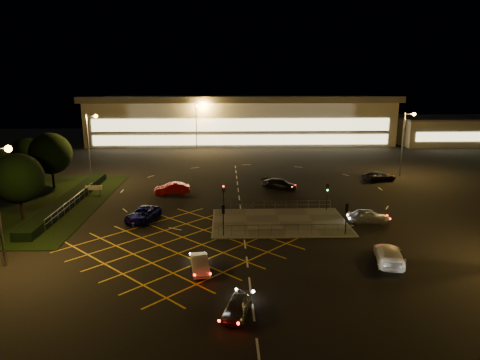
{
  "coord_description": "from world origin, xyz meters",
  "views": [
    {
      "loc": [
        -3.78,
        -45.41,
        15.01
      ],
      "look_at": [
        -1.84,
        9.58,
        2.0
      ],
      "focal_mm": 32.0,
      "sensor_mm": 36.0,
      "label": 1
    }
  ],
  "objects_px": {
    "signal_nw": "(224,192)",
    "car_right_silver": "(369,216)",
    "car_near_silver": "(237,306)",
    "car_left_blue": "(143,214)",
    "car_east_grey": "(379,176)",
    "car_queue_white": "(200,264)",
    "car_far_dkgrey": "(279,184)",
    "car_circ_red": "(172,188)",
    "car_approach_white": "(389,255)",
    "signal_ne": "(327,191)",
    "signal_se": "(346,212)",
    "signal_sw": "(223,214)"
  },
  "relations": [
    {
      "from": "car_left_blue",
      "to": "car_east_grey",
      "type": "height_order",
      "value": "car_left_blue"
    },
    {
      "from": "car_near_silver",
      "to": "car_east_grey",
      "type": "xyz_separation_m",
      "value": [
        22.57,
        36.99,
        0.09
      ]
    },
    {
      "from": "signal_se",
      "to": "car_far_dkgrey",
      "type": "bearing_deg",
      "value": -77.02
    },
    {
      "from": "signal_se",
      "to": "car_near_silver",
      "type": "xyz_separation_m",
      "value": [
        -11.07,
        -14.25,
        -1.75
      ]
    },
    {
      "from": "signal_se",
      "to": "car_east_grey",
      "type": "bearing_deg",
      "value": -116.82
    },
    {
      "from": "car_east_grey",
      "to": "car_queue_white",
      "type": "bearing_deg",
      "value": 124.21
    },
    {
      "from": "car_queue_white",
      "to": "car_approach_white",
      "type": "xyz_separation_m",
      "value": [
        15.72,
        1.0,
        0.14
      ]
    },
    {
      "from": "car_near_silver",
      "to": "car_right_silver",
      "type": "distance_m",
      "value": 23.03
    },
    {
      "from": "signal_ne",
      "to": "car_approach_white",
      "type": "height_order",
      "value": "signal_ne"
    },
    {
      "from": "car_far_dkgrey",
      "to": "car_circ_red",
      "type": "relative_size",
      "value": 1.07
    },
    {
      "from": "signal_sw",
      "to": "car_left_blue",
      "type": "relative_size",
      "value": 0.6
    },
    {
      "from": "signal_nw",
      "to": "car_queue_white",
      "type": "distance_m",
      "value": 15.82
    },
    {
      "from": "signal_nw",
      "to": "car_near_silver",
      "type": "distance_m",
      "value": 22.32
    },
    {
      "from": "signal_sw",
      "to": "signal_ne",
      "type": "height_order",
      "value": "same"
    },
    {
      "from": "car_near_silver",
      "to": "car_left_blue",
      "type": "xyz_separation_m",
      "value": [
        -9.7,
        19.41,
        0.12
      ]
    },
    {
      "from": "car_near_silver",
      "to": "car_queue_white",
      "type": "distance_m",
      "value": 7.19
    },
    {
      "from": "car_near_silver",
      "to": "car_east_grey",
      "type": "height_order",
      "value": "car_east_grey"
    },
    {
      "from": "car_left_blue",
      "to": "car_right_silver",
      "type": "height_order",
      "value": "car_right_silver"
    },
    {
      "from": "signal_se",
      "to": "car_circ_red",
      "type": "height_order",
      "value": "signal_se"
    },
    {
      "from": "car_near_silver",
      "to": "car_right_silver",
      "type": "xyz_separation_m",
      "value": [
        14.57,
        17.84,
        0.13
      ]
    },
    {
      "from": "signal_nw",
      "to": "car_far_dkgrey",
      "type": "distance_m",
      "value": 13.02
    },
    {
      "from": "signal_nw",
      "to": "signal_sw",
      "type": "bearing_deg",
      "value": -90.0
    },
    {
      "from": "car_queue_white",
      "to": "car_circ_red",
      "type": "height_order",
      "value": "car_circ_red"
    },
    {
      "from": "car_near_silver",
      "to": "car_left_blue",
      "type": "bearing_deg",
      "value": 132.77
    },
    {
      "from": "car_queue_white",
      "to": "signal_ne",
      "type": "bearing_deg",
      "value": 39.97
    },
    {
      "from": "car_east_grey",
      "to": "car_approach_white",
      "type": "distance_m",
      "value": 30.91
    },
    {
      "from": "car_queue_white",
      "to": "car_right_silver",
      "type": "bearing_deg",
      "value": 24.45
    },
    {
      "from": "car_circ_red",
      "to": "car_approach_white",
      "type": "distance_m",
      "value": 30.87
    },
    {
      "from": "car_east_grey",
      "to": "car_approach_white",
      "type": "xyz_separation_m",
      "value": [
        -9.65,
        -29.36,
        0.05
      ]
    },
    {
      "from": "car_queue_white",
      "to": "car_east_grey",
      "type": "height_order",
      "value": "car_east_grey"
    },
    {
      "from": "signal_nw",
      "to": "car_circ_red",
      "type": "height_order",
      "value": "signal_nw"
    },
    {
      "from": "signal_nw",
      "to": "car_approach_white",
      "type": "relative_size",
      "value": 0.61
    },
    {
      "from": "car_left_blue",
      "to": "car_circ_red",
      "type": "height_order",
      "value": "car_circ_red"
    },
    {
      "from": "signal_sw",
      "to": "signal_ne",
      "type": "relative_size",
      "value": 1.0
    },
    {
      "from": "car_approach_white",
      "to": "car_queue_white",
      "type": "bearing_deg",
      "value": 16.97
    },
    {
      "from": "car_near_silver",
      "to": "car_east_grey",
      "type": "relative_size",
      "value": 0.71
    },
    {
      "from": "car_circ_red",
      "to": "car_east_grey",
      "type": "bearing_deg",
      "value": 93.6
    },
    {
      "from": "car_left_blue",
      "to": "signal_se",
      "type": "bearing_deg",
      "value": 1.46
    },
    {
      "from": "signal_ne",
      "to": "car_approach_white",
      "type": "distance_m",
      "value": 14.81
    },
    {
      "from": "car_far_dkgrey",
      "to": "car_approach_white",
      "type": "xyz_separation_m",
      "value": [
        6.06,
        -24.92,
        0.03
      ]
    },
    {
      "from": "car_far_dkgrey",
      "to": "car_right_silver",
      "type": "height_order",
      "value": "car_right_silver"
    },
    {
      "from": "car_approach_white",
      "to": "car_left_blue",
      "type": "bearing_deg",
      "value": -14.21
    },
    {
      "from": "car_far_dkgrey",
      "to": "car_right_silver",
      "type": "relative_size",
      "value": 1.13
    },
    {
      "from": "signal_nw",
      "to": "car_near_silver",
      "type": "relative_size",
      "value": 0.88
    },
    {
      "from": "car_left_blue",
      "to": "car_near_silver",
      "type": "bearing_deg",
      "value": -48.01
    },
    {
      "from": "car_east_grey",
      "to": "car_circ_red",
      "type": "bearing_deg",
      "value": 86.18
    },
    {
      "from": "signal_se",
      "to": "car_left_blue",
      "type": "distance_m",
      "value": 21.47
    },
    {
      "from": "signal_nw",
      "to": "car_right_silver",
      "type": "distance_m",
      "value": 16.19
    },
    {
      "from": "signal_sw",
      "to": "car_east_grey",
      "type": "distance_m",
      "value": 32.74
    },
    {
      "from": "car_far_dkgrey",
      "to": "car_circ_red",
      "type": "height_order",
      "value": "car_circ_red"
    }
  ]
}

